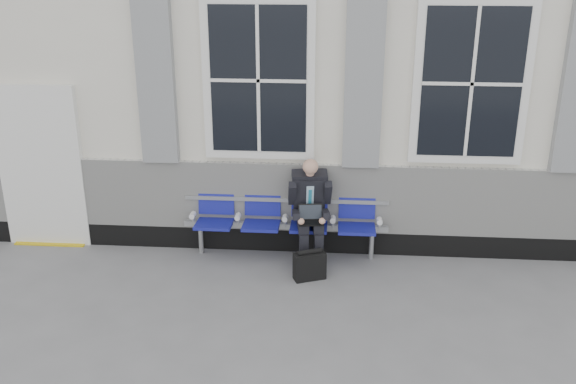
{
  "coord_description": "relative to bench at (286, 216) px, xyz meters",
  "views": [
    {
      "loc": [
        -1.21,
        -6.14,
        3.72
      ],
      "look_at": [
        -1.75,
        0.9,
        1.03
      ],
      "focal_mm": 40.0,
      "sensor_mm": 36.0,
      "label": 1
    }
  ],
  "objects": [
    {
      "name": "briefcase",
      "position": [
        0.34,
        -0.62,
        -0.37
      ],
      "size": [
        0.41,
        0.29,
        0.39
      ],
      "color": "black",
      "rests_on": "ground"
    },
    {
      "name": "businessman",
      "position": [
        0.31,
        -0.13,
        0.19
      ],
      "size": [
        0.56,
        0.74,
        1.35
      ],
      "color": "black",
      "rests_on": "ground"
    },
    {
      "name": "station_building",
      "position": [
        1.8,
        2.15,
        1.67
      ],
      "size": [
        14.4,
        4.4,
        4.49
      ],
      "color": "silver",
      "rests_on": "ground"
    },
    {
      "name": "ground",
      "position": [
        1.82,
        -1.32,
        -0.55
      ],
      "size": [
        70.0,
        70.0,
        0.0
      ],
      "primitive_type": "plane",
      "color": "slate",
      "rests_on": "ground"
    },
    {
      "name": "bench",
      "position": [
        0.0,
        0.0,
        0.0
      ],
      "size": [
        2.6,
        0.47,
        0.91
      ],
      "color": "#9EA0A3",
      "rests_on": "ground"
    }
  ]
}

